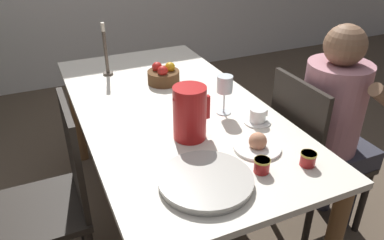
{
  "coord_description": "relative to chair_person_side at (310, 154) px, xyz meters",
  "views": [
    {
      "loc": [
        -0.59,
        -1.58,
        1.59
      ],
      "look_at": [
        0.0,
        -0.26,
        0.78
      ],
      "focal_mm": 35.0,
      "sensor_mm": 36.0,
      "label": 1
    }
  ],
  "objects": [
    {
      "name": "chair_person_side",
      "position": [
        0.0,
        0.0,
        0.0
      ],
      "size": [
        0.42,
        0.42,
        0.91
      ],
      "rotation": [
        0.0,
        0.0,
        -1.57
      ],
      "color": "black",
      "rests_on": "ground_plane"
    },
    {
      "name": "serving_tray",
      "position": [
        -0.75,
        -0.28,
        0.27
      ],
      "size": [
        0.34,
        0.34,
        0.03
      ],
      "color": "#B7B2A8",
      "rests_on": "dining_table"
    },
    {
      "name": "fruit_bowl",
      "position": [
        -0.57,
        0.64,
        0.3
      ],
      "size": [
        0.18,
        0.18,
        0.12
      ],
      "color": "brown",
      "rests_on": "dining_table"
    },
    {
      "name": "ground_plane",
      "position": [
        -0.63,
        0.36,
        -0.48
      ],
      "size": [
        20.0,
        20.0,
        0.0
      ],
      "primitive_type": "plane",
      "color": "brown"
    },
    {
      "name": "dining_table",
      "position": [
        -0.63,
        0.36,
        0.16
      ],
      "size": [
        0.9,
        1.75,
        0.73
      ],
      "color": "silver",
      "rests_on": "ground_plane"
    },
    {
      "name": "chair_opposite",
      "position": [
        -1.27,
        0.2,
        0.0
      ],
      "size": [
        0.42,
        0.42,
        0.91
      ],
      "rotation": [
        0.0,
        0.0,
        1.57
      ],
      "color": "black",
      "rests_on": "ground_plane"
    },
    {
      "name": "wine_glass_water",
      "position": [
        -0.43,
        0.18,
        0.39
      ],
      "size": [
        0.08,
        0.08,
        0.19
      ],
      "color": "white",
      "rests_on": "dining_table"
    },
    {
      "name": "bread_plate",
      "position": [
        -0.45,
        -0.16,
        0.27
      ],
      "size": [
        0.2,
        0.2,
        0.08
      ],
      "color": "white",
      "rests_on": "dining_table"
    },
    {
      "name": "jam_jar_red",
      "position": [
        -0.34,
        -0.33,
        0.28
      ],
      "size": [
        0.06,
        0.06,
        0.06
      ],
      "color": "#A81E1E",
      "rests_on": "dining_table"
    },
    {
      "name": "red_pitcher",
      "position": [
        -0.67,
        0.04,
        0.37
      ],
      "size": [
        0.17,
        0.14,
        0.24
      ],
      "color": "red",
      "rests_on": "dining_table"
    },
    {
      "name": "candlestick_tall",
      "position": [
        -0.83,
        0.9,
        0.37
      ],
      "size": [
        0.06,
        0.06,
        0.31
      ],
      "color": "#4C4238",
      "rests_on": "dining_table"
    },
    {
      "name": "teacup_near_person",
      "position": [
        -0.33,
        0.03,
        0.28
      ],
      "size": [
        0.13,
        0.13,
        0.07
      ],
      "color": "white",
      "rests_on": "dining_table"
    },
    {
      "name": "jam_jar_amber",
      "position": [
        -0.52,
        -0.3,
        0.28
      ],
      "size": [
        0.06,
        0.06,
        0.06
      ],
      "color": "#A81E1E",
      "rests_on": "dining_table"
    },
    {
      "name": "person_seated",
      "position": [
        0.09,
        -0.04,
        0.21
      ],
      "size": [
        0.39,
        0.41,
        1.16
      ],
      "rotation": [
        0.0,
        0.0,
        -1.57
      ],
      "color": "#33333D",
      "rests_on": "ground_plane"
    }
  ]
}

